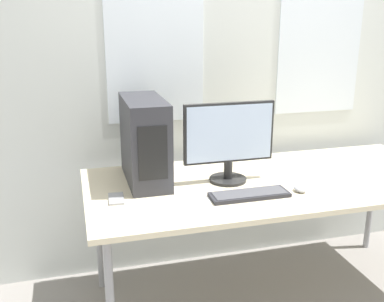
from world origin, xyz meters
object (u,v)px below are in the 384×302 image
at_px(keyboard, 249,195).
at_px(mouse, 300,189).
at_px(monitor_main, 229,139).
at_px(cell_phone, 116,199).
at_px(pc_tower, 145,140).

xyz_separation_m(keyboard, mouse, (0.28, -0.00, 0.00)).
relative_size(monitor_main, mouse, 6.12).
height_order(monitor_main, cell_phone, monitor_main).
height_order(keyboard, mouse, mouse).
distance_m(pc_tower, mouse, 0.86).
height_order(mouse, cell_phone, mouse).
distance_m(pc_tower, cell_phone, 0.38).
bearing_deg(monitor_main, mouse, -38.80).
bearing_deg(pc_tower, monitor_main, -16.57).
bearing_deg(pc_tower, mouse, -26.89).
xyz_separation_m(keyboard, cell_phone, (-0.65, 0.14, -0.01)).
bearing_deg(mouse, monitor_main, 141.20).
height_order(pc_tower, cell_phone, pc_tower).
relative_size(pc_tower, keyboard, 1.23).
bearing_deg(keyboard, cell_phone, 168.14).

